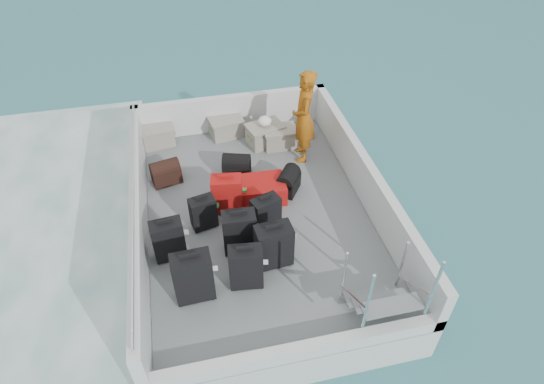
# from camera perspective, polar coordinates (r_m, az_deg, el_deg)

# --- Properties ---
(ground) EXTENTS (160.00, 160.00, 0.00)m
(ground) POSITION_cam_1_polar(r_m,az_deg,el_deg) (7.48, -1.76, -6.06)
(ground) COLOR #1C5C63
(ground) RESTS_ON ground
(ferry_hull) EXTENTS (3.60, 5.00, 0.60)m
(ferry_hull) POSITION_cam_1_polar(r_m,az_deg,el_deg) (7.26, -1.81, -4.46)
(ferry_hull) COLOR silver
(ferry_hull) RESTS_ON ground
(deck) EXTENTS (3.30, 4.70, 0.02)m
(deck) POSITION_cam_1_polar(r_m,az_deg,el_deg) (7.05, -1.86, -2.71)
(deck) COLOR slate
(deck) RESTS_ON ferry_hull
(deck_fittings) EXTENTS (3.60, 5.00, 0.90)m
(deck_fittings) POSITION_cam_1_polar(r_m,az_deg,el_deg) (6.61, 1.57, -1.76)
(deck_fittings) COLOR silver
(deck_fittings) RESTS_ON deck
(suitcase_0) EXTENTS (0.50, 0.29, 0.75)m
(suitcase_0) POSITION_cam_1_polar(r_m,az_deg,el_deg) (5.81, -9.85, -10.55)
(suitcase_0) COLOR black
(suitcase_0) RESTS_ON deck
(suitcase_1) EXTENTS (0.45, 0.29, 0.64)m
(suitcase_1) POSITION_cam_1_polar(r_m,az_deg,el_deg) (6.36, -12.85, -5.93)
(suitcase_1) COLOR black
(suitcase_1) RESTS_ON deck
(suitcase_2) EXTENTS (0.41, 0.30, 0.54)m
(suitcase_2) POSITION_cam_1_polar(r_m,az_deg,el_deg) (6.72, -8.63, -2.65)
(suitcase_2) COLOR black
(suitcase_2) RESTS_ON deck
(suitcase_3) EXTENTS (0.46, 0.30, 0.66)m
(suitcase_3) POSITION_cam_1_polar(r_m,az_deg,el_deg) (5.89, -3.29, -9.46)
(suitcase_3) COLOR black
(suitcase_3) RESTS_ON deck
(suitcase_4) EXTENTS (0.47, 0.30, 0.67)m
(suitcase_4) POSITION_cam_1_polar(r_m,az_deg,el_deg) (6.29, -4.09, -5.09)
(suitcase_4) COLOR black
(suitcase_4) RESTS_ON deck
(suitcase_5) EXTENTS (0.49, 0.34, 0.63)m
(suitcase_5) POSITION_cam_1_polar(r_m,az_deg,el_deg) (6.91, -5.66, -0.32)
(suitcase_5) COLOR #AA0D13
(suitcase_5) RESTS_ON deck
(suitcase_6) EXTENTS (0.51, 0.33, 0.67)m
(suitcase_6) POSITION_cam_1_polar(r_m,az_deg,el_deg) (6.11, 0.23, -6.80)
(suitcase_6) COLOR black
(suitcase_6) RESTS_ON deck
(suitcase_7) EXTENTS (0.46, 0.36, 0.57)m
(suitcase_7) POSITION_cam_1_polar(r_m,az_deg,el_deg) (6.61, -0.78, -2.79)
(suitcase_7) COLOR black
(suitcase_7) RESTS_ON deck
(suitcase_8) EXTENTS (0.84, 0.58, 0.32)m
(suitcase_8) POSITION_cam_1_polar(r_m,az_deg,el_deg) (7.19, -1.62, 0.24)
(suitcase_8) COLOR #AA0D13
(suitcase_8) RESTS_ON deck
(duffel_0) EXTENTS (0.52, 0.40, 0.32)m
(duffel_0) POSITION_cam_1_polar(r_m,az_deg,el_deg) (7.70, -13.15, 2.22)
(duffel_0) COLOR black
(duffel_0) RESTS_ON deck
(duffel_1) EXTENTS (0.52, 0.42, 0.32)m
(duffel_1) POSITION_cam_1_polar(r_m,az_deg,el_deg) (7.66, -4.44, 3.11)
(duffel_1) COLOR black
(duffel_1) RESTS_ON deck
(duffel_2) EXTENTS (0.49, 0.52, 0.32)m
(duffel_2) POSITION_cam_1_polar(r_m,az_deg,el_deg) (7.33, 2.04, 1.15)
(duffel_2) COLOR black
(duffel_2) RESTS_ON deck
(crate_0) EXTENTS (0.60, 0.45, 0.34)m
(crate_0) POSITION_cam_1_polar(r_m,az_deg,el_deg) (8.61, -14.10, 6.78)
(crate_0) COLOR gray
(crate_0) RESTS_ON deck
(crate_1) EXTENTS (0.62, 0.48, 0.34)m
(crate_1) POSITION_cam_1_polar(r_m,az_deg,el_deg) (8.63, -5.76, 8.00)
(crate_1) COLOR gray
(crate_1) RESTS_ON deck
(crate_2) EXTENTS (0.69, 0.56, 0.36)m
(crate_2) POSITION_cam_1_polar(r_m,az_deg,el_deg) (8.37, -0.89, 7.15)
(crate_2) COLOR gray
(crate_2) RESTS_ON deck
(crate_3) EXTENTS (0.57, 0.39, 0.34)m
(crate_3) POSITION_cam_1_polar(r_m,az_deg,el_deg) (8.31, 0.97, 6.79)
(crate_3) COLOR gray
(crate_3) RESTS_ON deck
(yellow_bag) EXTENTS (0.28, 0.26, 0.22)m
(yellow_bag) POSITION_cam_1_polar(r_m,az_deg,el_deg) (8.64, 4.39, 7.68)
(yellow_bag) COLOR yellow
(yellow_bag) RESTS_ON deck
(white_bag) EXTENTS (0.24, 0.24, 0.18)m
(white_bag) POSITION_cam_1_polar(r_m,az_deg,el_deg) (8.21, -0.91, 8.72)
(white_bag) COLOR white
(white_bag) RESTS_ON crate_2
(passenger) EXTENTS (0.50, 0.67, 1.64)m
(passenger) POSITION_cam_1_polar(r_m,az_deg,el_deg) (7.69, 4.00, 9.35)
(passenger) COLOR orange
(passenger) RESTS_ON deck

